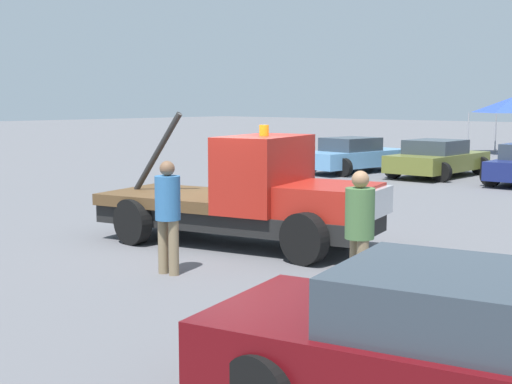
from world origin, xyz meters
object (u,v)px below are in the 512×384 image
tow_truck (252,199)px  person_near_truck (360,226)px  parked_car_olive (437,159)px  foreground_car (488,356)px  parked_car_skyblue (354,155)px  person_at_hood (168,209)px

tow_truck → person_near_truck: bearing=-40.1°
person_near_truck → parked_car_olive: 16.86m
foreground_car → parked_car_olive: size_ratio=1.15×
parked_car_olive → tow_truck: bearing=-166.9°
foreground_car → parked_car_skyblue: size_ratio=1.09×
tow_truck → foreground_car: size_ratio=1.10×
tow_truck → person_near_truck: (3.62, -1.76, 0.14)m
person_near_truck → person_at_hood: size_ratio=1.00×
person_at_hood → parked_car_skyblue: size_ratio=0.38×
person_at_hood → parked_car_skyblue: person_at_hood is taller
parked_car_skyblue → parked_car_olive: (3.13, 0.73, 0.00)m
foreground_car → person_near_truck: person_near_truck is taller
parked_car_skyblue → tow_truck: bearing=-146.5°
person_at_hood → person_near_truck: bearing=95.9°
person_at_hood → parked_car_skyblue: bearing=-163.0°
parked_car_olive → parked_car_skyblue: bearing=102.1°
person_at_hood → parked_car_skyblue: 16.90m
foreground_car → parked_car_skyblue: same height
foreground_car → person_at_hood: 6.34m
person_at_hood → parked_car_skyblue: (-7.10, 15.34, -0.39)m
parked_car_olive → person_near_truck: bearing=-156.3°
tow_truck → parked_car_skyblue: (-6.56, 12.82, -0.25)m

